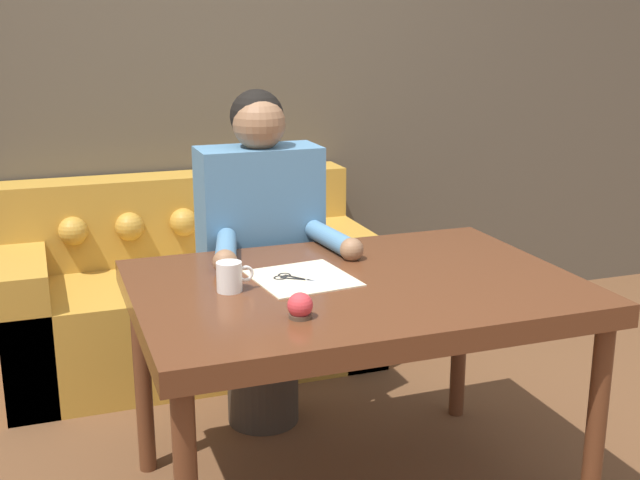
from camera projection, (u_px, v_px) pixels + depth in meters
wall_back at (212, 73)px, 3.87m from camera, size 8.00×0.06×2.60m
dining_table at (355, 303)px, 2.50m from camera, size 1.36×0.95×0.76m
couch at (191, 296)px, 3.71m from camera, size 1.63×0.77×0.84m
person at (261, 262)px, 3.02m from camera, size 0.51×0.59×1.30m
pattern_paper_main at (302, 278)px, 2.50m from camera, size 0.32×0.33×0.00m
scissors at (297, 279)px, 2.49m from camera, size 0.20×0.20×0.01m
mug at (230, 277)px, 2.37m from camera, size 0.11×0.08×0.09m
pin_cushion at (300, 306)px, 2.16m from camera, size 0.07×0.07×0.07m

